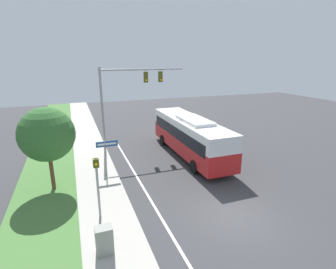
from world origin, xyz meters
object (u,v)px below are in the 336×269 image
Objects in this scene: signal_gantry at (127,92)px; pedestrian_signal at (97,179)px; bus at (190,134)px; street_sign at (106,151)px; utility_cabinet at (104,240)px.

signal_gantry is 2.22× the size of pedestrian_signal.
bus is 10.57m from pedestrian_signal.
bus is at bearing 39.31° from pedestrian_signal.
signal_gantry reaches higher than bus.
pedestrian_signal is (-8.18, -6.69, 0.36)m from bus.
bus is at bearing -31.04° from signal_gantry.
utility_cabinet is at bearing -98.85° from street_sign.
bus is 7.33m from street_sign.
signal_gantry is (-4.60, 2.77, 3.35)m from bus.
signal_gantry is 13.57m from utility_cabinet.
pedestrian_signal is at bearing 87.66° from utility_cabinet.
bus reaches higher than pedestrian_signal.
signal_gantry is 6.20m from street_sign.
pedestrian_signal is 4.99m from street_sign.
street_sign is (1.08, 4.86, -0.35)m from pedestrian_signal.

